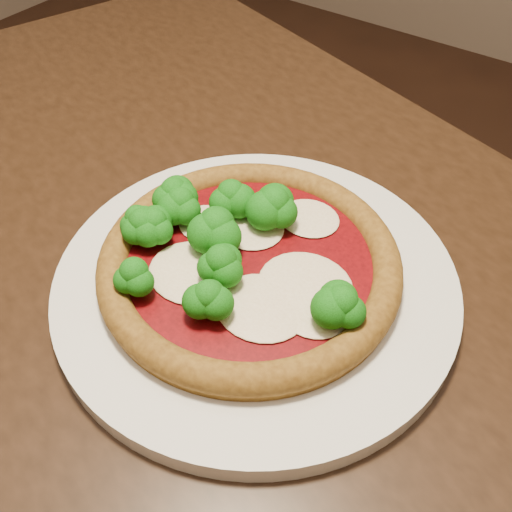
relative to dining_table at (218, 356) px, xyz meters
The scene contains 4 objects.
floor 0.71m from the dining_table, 149.26° to the left, with size 4.00×4.00×0.00m, color black.
dining_table is the anchor object (origin of this frame).
plate 0.12m from the dining_table, 40.44° to the left, with size 0.35×0.35×0.02m, color silver.
pizza 0.14m from the dining_table, 52.58° to the left, with size 0.26×0.26×0.06m.
Camera 1 is at (0.47, -0.39, 1.13)m, focal length 40.00 mm.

